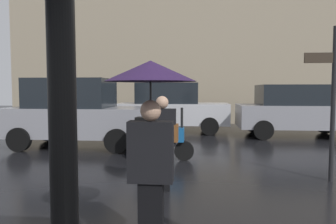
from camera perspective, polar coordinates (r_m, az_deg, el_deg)
pedestrian_with_umbrella at (r=3.13m, az=-3.08°, el=1.01°), size 0.89×0.89×1.93m
pedestrian_with_bag at (r=5.25m, az=-0.86°, el=-4.47°), size 0.48×0.24×1.54m
parked_scooter at (r=7.54m, az=-1.48°, el=-4.34°), size 1.50×0.32×1.23m
parked_car_left at (r=12.21m, az=21.51°, el=0.31°), size 4.07×2.06×1.82m
parked_car_right at (r=12.59m, az=0.63°, el=0.85°), size 4.25×1.90×1.91m
parked_car_distant at (r=9.66m, az=-15.84°, el=-0.12°), size 4.08×1.94×1.97m
street_signpost at (r=6.44m, az=27.27°, el=3.82°), size 1.08×0.08×2.76m
building_block at (r=17.74m, az=5.14°, el=18.37°), size 18.86×2.76×12.14m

